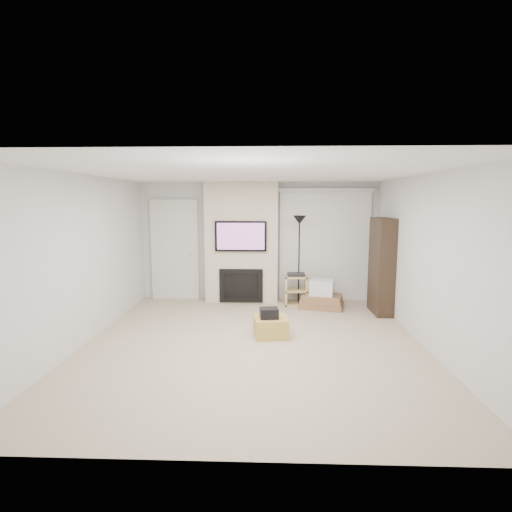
{
  "coord_description": "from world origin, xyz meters",
  "views": [
    {
      "loc": [
        0.25,
        -5.73,
        2.1
      ],
      "look_at": [
        0.0,
        1.2,
        1.15
      ],
      "focal_mm": 28.0,
      "sensor_mm": 36.0,
      "label": 1
    }
  ],
  "objects_px": {
    "box_stack": "(322,297)",
    "floor_lamp": "(299,235)",
    "bookshelf": "(381,266)",
    "ottoman": "(271,327)",
    "av_stand": "(296,288)"
  },
  "relations": [
    {
      "from": "ottoman",
      "to": "floor_lamp",
      "type": "bearing_deg",
      "value": 73.92
    },
    {
      "from": "floor_lamp",
      "to": "box_stack",
      "type": "distance_m",
      "value": 1.32
    },
    {
      "from": "box_stack",
      "to": "av_stand",
      "type": "bearing_deg",
      "value": 159.92
    },
    {
      "from": "floor_lamp",
      "to": "bookshelf",
      "type": "height_order",
      "value": "floor_lamp"
    },
    {
      "from": "ottoman",
      "to": "bookshelf",
      "type": "distance_m",
      "value": 2.62
    },
    {
      "from": "floor_lamp",
      "to": "bookshelf",
      "type": "bearing_deg",
      "value": -20.98
    },
    {
      "from": "box_stack",
      "to": "floor_lamp",
      "type": "bearing_deg",
      "value": 151.9
    },
    {
      "from": "box_stack",
      "to": "bookshelf",
      "type": "relative_size",
      "value": 0.54
    },
    {
      "from": "ottoman",
      "to": "floor_lamp",
      "type": "height_order",
      "value": "floor_lamp"
    },
    {
      "from": "box_stack",
      "to": "bookshelf",
      "type": "distance_m",
      "value": 1.31
    },
    {
      "from": "bookshelf",
      "to": "ottoman",
      "type": "bearing_deg",
      "value": -145.81
    },
    {
      "from": "bookshelf",
      "to": "floor_lamp",
      "type": "bearing_deg",
      "value": 159.02
    },
    {
      "from": "floor_lamp",
      "to": "av_stand",
      "type": "height_order",
      "value": "floor_lamp"
    },
    {
      "from": "av_stand",
      "to": "box_stack",
      "type": "height_order",
      "value": "av_stand"
    },
    {
      "from": "floor_lamp",
      "to": "bookshelf",
      "type": "relative_size",
      "value": 1.01
    }
  ]
}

